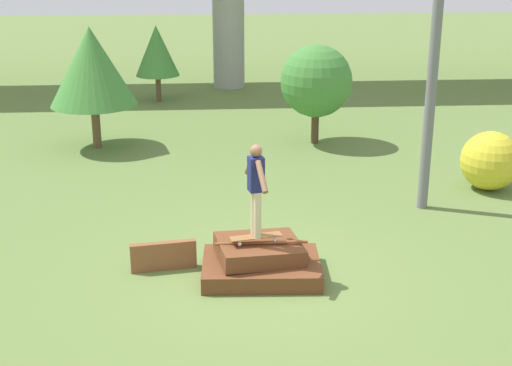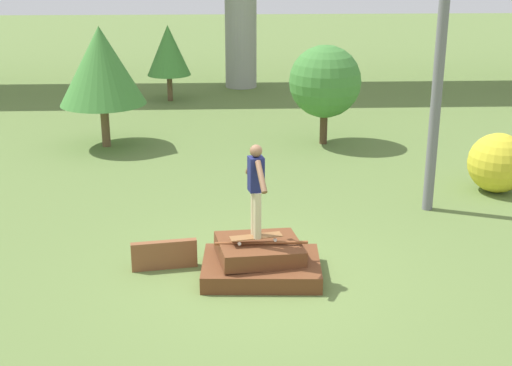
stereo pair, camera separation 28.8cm
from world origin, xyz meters
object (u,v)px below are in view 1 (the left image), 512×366
(tree_behind_right, at_px, (157,51))
(tree_mid_back, at_px, (92,67))
(skater, at_px, (256,185))
(tree_behind_left, at_px, (316,81))
(bush_yellow_flowering, at_px, (490,161))
(skateboard, at_px, (256,237))

(tree_behind_right, relative_size, tree_mid_back, 0.80)
(skater, distance_m, tree_behind_left, 7.81)
(bush_yellow_flowering, bearing_deg, skater, -144.13)
(skateboard, relative_size, tree_behind_left, 0.33)
(tree_mid_back, distance_m, bush_yellow_flowering, 9.59)
(skateboard, xyz_separation_m, tree_behind_right, (-2.28, 12.80, 0.96))
(tree_behind_right, xyz_separation_m, tree_mid_back, (-1.24, -5.28, 0.43))
(tree_behind_right, distance_m, tree_mid_back, 5.44)
(skateboard, relative_size, tree_behind_right, 0.34)
(tree_behind_left, height_order, tree_behind_right, tree_behind_left)
(tree_behind_right, xyz_separation_m, bush_yellow_flowering, (7.47, -9.04, -1.01))
(skateboard, height_order, tree_behind_right, tree_behind_right)
(skater, height_order, bush_yellow_flowering, skater)
(skateboard, distance_m, tree_behind_left, 7.86)
(skater, bearing_deg, tree_behind_right, 100.09)
(skateboard, xyz_separation_m, tree_mid_back, (-3.52, 7.52, 1.39))
(tree_behind_right, bearing_deg, bush_yellow_flowering, -50.46)
(skater, relative_size, tree_behind_left, 0.58)
(skateboard, bearing_deg, tree_behind_right, 100.09)
(bush_yellow_flowering, bearing_deg, tree_behind_left, 129.72)
(tree_behind_right, bearing_deg, skater, -79.91)
(skateboard, relative_size, tree_mid_back, 0.28)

